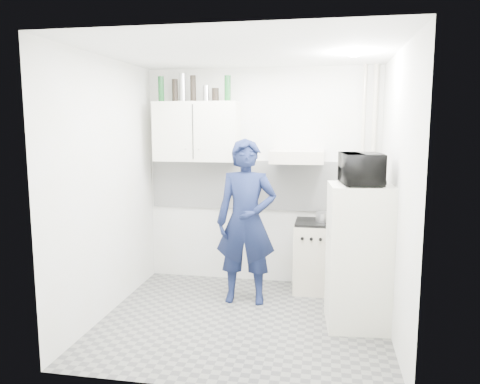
# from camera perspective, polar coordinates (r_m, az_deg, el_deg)

# --- Properties ---
(floor) EXTENTS (2.80, 2.80, 0.00)m
(floor) POSITION_cam_1_polar(r_m,az_deg,el_deg) (4.83, 0.37, -15.39)
(floor) COLOR slate
(floor) RESTS_ON ground
(ceiling) EXTENTS (2.80, 2.80, 0.00)m
(ceiling) POSITION_cam_1_polar(r_m,az_deg,el_deg) (4.47, 0.41, 16.78)
(ceiling) COLOR white
(ceiling) RESTS_ON wall_back
(wall_back) EXTENTS (2.80, 0.00, 2.80)m
(wall_back) POSITION_cam_1_polar(r_m,az_deg,el_deg) (5.69, 2.58, 1.84)
(wall_back) COLOR white
(wall_back) RESTS_ON floor
(wall_left) EXTENTS (0.00, 2.60, 2.60)m
(wall_left) POSITION_cam_1_polar(r_m,az_deg,el_deg) (4.91, -15.93, 0.48)
(wall_left) COLOR white
(wall_left) RESTS_ON floor
(wall_right) EXTENTS (0.00, 2.60, 2.60)m
(wall_right) POSITION_cam_1_polar(r_m,az_deg,el_deg) (4.45, 18.45, -0.42)
(wall_right) COLOR white
(wall_right) RESTS_ON floor
(person) EXTENTS (0.67, 0.46, 1.79)m
(person) POSITION_cam_1_polar(r_m,az_deg,el_deg) (5.06, 0.76, -3.65)
(person) COLOR #101839
(person) RESTS_ON floor
(stove) EXTENTS (0.50, 0.50, 0.80)m
(stove) POSITION_cam_1_polar(r_m,az_deg,el_deg) (5.57, 9.22, -7.85)
(stove) COLOR beige
(stove) RESTS_ON floor
(fridge) EXTENTS (0.62, 0.62, 1.38)m
(fridge) POSITION_cam_1_polar(r_m,az_deg,el_deg) (4.65, 14.22, -7.56)
(fridge) COLOR white
(fridge) RESTS_ON floor
(stove_top) EXTENTS (0.48, 0.48, 0.03)m
(stove_top) POSITION_cam_1_polar(r_m,az_deg,el_deg) (5.47, 9.32, -3.68)
(stove_top) COLOR black
(stove_top) RESTS_ON stove
(saucepan) EXTENTS (0.18, 0.18, 0.10)m
(saucepan) POSITION_cam_1_polar(r_m,az_deg,el_deg) (5.48, 10.16, -2.99)
(saucepan) COLOR silver
(saucepan) RESTS_ON stove_top
(microwave) EXTENTS (0.57, 0.42, 0.29)m
(microwave) POSITION_cam_1_polar(r_m,az_deg,el_deg) (4.50, 14.60, 2.74)
(microwave) COLOR black
(microwave) RESTS_ON fridge
(bottle_a) EXTENTS (0.07, 0.07, 0.30)m
(bottle_a) POSITION_cam_1_polar(r_m,az_deg,el_deg) (5.78, -9.60, 12.25)
(bottle_a) COLOR #144C1E
(bottle_a) RESTS_ON upper_cabinet
(bottle_b) EXTENTS (0.07, 0.07, 0.27)m
(bottle_b) POSITION_cam_1_polar(r_m,az_deg,el_deg) (5.73, -7.94, 12.16)
(bottle_b) COLOR black
(bottle_b) RESTS_ON upper_cabinet
(bottle_c) EXTENTS (0.08, 0.08, 0.33)m
(bottle_c) POSITION_cam_1_polar(r_m,az_deg,el_deg) (5.70, -7.00, 12.51)
(bottle_c) COLOR silver
(bottle_c) RESTS_ON upper_cabinet
(bottle_d) EXTENTS (0.07, 0.07, 0.30)m
(bottle_d) POSITION_cam_1_polar(r_m,az_deg,el_deg) (5.66, -5.75, 12.43)
(bottle_d) COLOR black
(bottle_d) RESTS_ON upper_cabinet
(canister_a) EXTENTS (0.07, 0.07, 0.18)m
(canister_a) POSITION_cam_1_polar(r_m,az_deg,el_deg) (5.62, -4.15, 11.88)
(canister_a) COLOR silver
(canister_a) RESTS_ON upper_cabinet
(canister_b) EXTENTS (0.08, 0.08, 0.16)m
(canister_b) POSITION_cam_1_polar(r_m,az_deg,el_deg) (5.59, -3.02, 11.75)
(canister_b) COLOR black
(canister_b) RESTS_ON upper_cabinet
(bottle_e) EXTENTS (0.07, 0.07, 0.30)m
(bottle_e) POSITION_cam_1_polar(r_m,az_deg,el_deg) (5.56, -1.52, 12.51)
(bottle_e) COLOR #144C1E
(bottle_e) RESTS_ON upper_cabinet
(upper_cabinet) EXTENTS (1.00, 0.35, 0.70)m
(upper_cabinet) POSITION_cam_1_polar(r_m,az_deg,el_deg) (5.64, -5.27, 7.35)
(upper_cabinet) COLOR white
(upper_cabinet) RESTS_ON wall_back
(range_hood) EXTENTS (0.60, 0.50, 0.14)m
(range_hood) POSITION_cam_1_polar(r_m,az_deg,el_deg) (5.38, 7.00, 4.29)
(range_hood) COLOR beige
(range_hood) RESTS_ON wall_back
(backsplash) EXTENTS (2.74, 0.03, 0.60)m
(backsplash) POSITION_cam_1_polar(r_m,az_deg,el_deg) (5.69, 2.55, 0.82)
(backsplash) COLOR white
(backsplash) RESTS_ON wall_back
(pipe_a) EXTENTS (0.05, 0.05, 2.60)m
(pipe_a) POSITION_cam_1_polar(r_m,az_deg,el_deg) (5.59, 15.79, 1.41)
(pipe_a) COLOR beige
(pipe_a) RESTS_ON floor
(pipe_b) EXTENTS (0.04, 0.04, 2.60)m
(pipe_b) POSITION_cam_1_polar(r_m,az_deg,el_deg) (5.58, 14.56, 1.44)
(pipe_b) COLOR beige
(pipe_b) RESTS_ON floor
(ceiling_spot_fixture) EXTENTS (0.10, 0.10, 0.02)m
(ceiling_spot_fixture) POSITION_cam_1_polar(r_m,az_deg,el_deg) (4.60, 13.72, 15.93)
(ceiling_spot_fixture) COLOR white
(ceiling_spot_fixture) RESTS_ON ceiling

